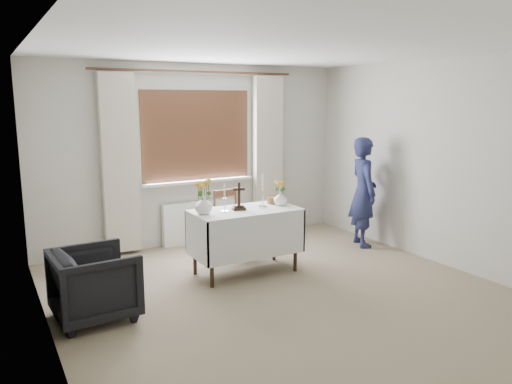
% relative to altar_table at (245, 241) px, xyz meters
% --- Properties ---
extents(ground, '(5.00, 5.00, 0.00)m').
position_rel_altar_table_xyz_m(ground, '(0.03, -0.99, -0.38)').
color(ground, '#9C896C').
rests_on(ground, ground).
extents(altar_table, '(1.24, 0.64, 0.76)m').
position_rel_altar_table_xyz_m(altar_table, '(0.00, 0.00, 0.00)').
color(altar_table, white).
rests_on(altar_table, ground).
extents(wooden_chair, '(0.44, 0.44, 0.85)m').
position_rel_altar_table_xyz_m(wooden_chair, '(0.19, 0.72, 0.04)').
color(wooden_chair, '#50321B').
rests_on(wooden_chair, ground).
extents(armchair, '(0.77, 0.75, 0.67)m').
position_rel_altar_table_xyz_m(armchair, '(-1.80, -0.42, -0.05)').
color(armchair, black).
rests_on(armchair, ground).
extents(person, '(0.52, 0.64, 1.51)m').
position_rel_altar_table_xyz_m(person, '(1.96, 0.21, 0.38)').
color(person, navy).
rests_on(person, ground).
extents(radiator, '(1.10, 0.10, 0.60)m').
position_rel_altar_table_xyz_m(radiator, '(0.03, 1.43, -0.08)').
color(radiator, white).
rests_on(radiator, ground).
extents(wooden_cross, '(0.17, 0.14, 0.32)m').
position_rel_altar_table_xyz_m(wooden_cross, '(-0.07, 0.02, 0.54)').
color(wooden_cross, black).
rests_on(wooden_cross, altar_table).
extents(candlestick_left, '(0.10, 0.10, 0.32)m').
position_rel_altar_table_xyz_m(candlestick_left, '(-0.26, 0.01, 0.54)').
color(candlestick_left, white).
rests_on(candlestick_left, altar_table).
extents(candlestick_right, '(0.15, 0.15, 0.40)m').
position_rel_altar_table_xyz_m(candlestick_right, '(0.24, 0.00, 0.58)').
color(candlestick_right, white).
rests_on(candlestick_right, altar_table).
extents(flower_vase_left, '(0.26, 0.26, 0.20)m').
position_rel_altar_table_xyz_m(flower_vase_left, '(-0.51, 0.02, 0.48)').
color(flower_vase_left, white).
rests_on(flower_vase_left, altar_table).
extents(flower_vase_right, '(0.19, 0.19, 0.17)m').
position_rel_altar_table_xyz_m(flower_vase_right, '(0.48, 0.00, 0.47)').
color(flower_vase_right, white).
rests_on(flower_vase_right, altar_table).
extents(wicker_basket, '(0.30, 0.30, 0.09)m').
position_rel_altar_table_xyz_m(wicker_basket, '(0.50, 0.13, 0.42)').
color(wicker_basket, brown).
rests_on(wicker_basket, altar_table).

